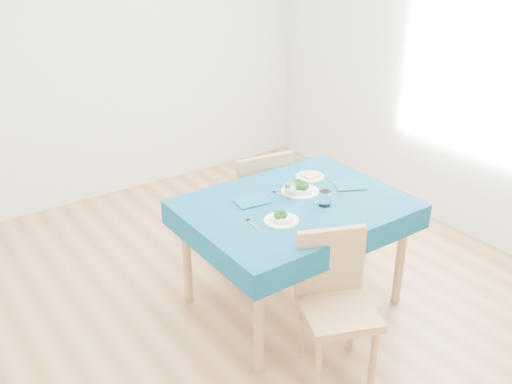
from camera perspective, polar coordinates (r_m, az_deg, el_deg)
room_shell at (r=3.35m, az=0.00°, el=7.69°), size 4.02×4.52×2.73m
table at (r=3.80m, az=3.79°, el=-6.21°), size 1.37×1.04×0.76m
chair_near at (r=3.20m, az=8.34°, el=-10.76°), size 0.53×0.56×0.99m
chair_far at (r=4.37m, az=-0.30°, el=1.13°), size 0.52×0.56×1.14m
bowl_near at (r=3.38m, az=2.56°, el=-2.47°), size 0.21×0.21×0.06m
bowl_far at (r=3.75m, az=4.42°, el=0.53°), size 0.25×0.25×0.08m
fork_near at (r=3.35m, az=-0.20°, el=-3.33°), size 0.04×0.17×0.00m
knife_near at (r=3.39m, az=3.14°, el=-2.96°), size 0.08×0.20×0.00m
fork_far at (r=3.71m, az=2.66°, el=-0.29°), size 0.07×0.16×0.00m
knife_far at (r=3.89m, az=8.37°, el=0.73°), size 0.03×0.24×0.00m
napkin_near at (r=3.61m, az=-0.38°, el=-0.97°), size 0.22×0.17×0.01m
napkin_far at (r=3.87m, az=9.33°, el=0.57°), size 0.23×0.20×0.01m
tumbler_center at (r=3.68m, az=3.48°, el=0.19°), size 0.07×0.07×0.09m
tumbler_side at (r=3.58m, az=6.91°, el=-0.63°), size 0.08×0.08×0.10m
side_plate at (r=3.98m, az=5.43°, el=1.53°), size 0.20×0.20×0.01m
bread_slice at (r=3.98m, az=5.44°, el=1.70°), size 0.10×0.10×0.01m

